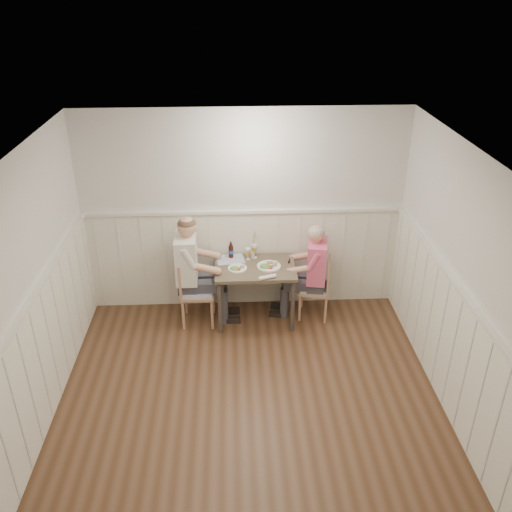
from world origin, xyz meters
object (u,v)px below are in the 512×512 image
Objects in this scene: chair_right at (318,286)px; man_in_pink at (313,278)px; dining_table at (255,273)px; grass_vase at (253,245)px; diner_cream at (191,278)px; beer_bottle at (231,251)px; chair_left at (193,288)px.

chair_right is 0.13m from man_in_pink.
grass_vase reaches higher than dining_table.
chair_right reaches higher than dining_table.
man_in_pink is 1.52m from diner_cream.
dining_table is 0.76× the size of man_in_pink.
chair_right is 0.56× the size of diner_cream.
beer_bottle is at bearing 175.63° from grass_vase.
dining_table is at bearing -177.24° from man_in_pink.
chair_left is 0.61× the size of diner_cream.
diner_cream is at bearing -164.17° from grass_vase.
grass_vase is at bearing 19.25° from chair_left.
dining_table is at bearing -0.84° from diner_cream.
chair_left is at bearing -149.32° from beer_bottle.
grass_vase is (0.77, 0.22, 0.33)m from diner_cream.
chair_right is 0.91× the size of chair_left.
grass_vase reaches higher than chair_left.
man_in_pink reaches higher than chair_left.
grass_vase is at bearing 165.35° from man_in_pink.
dining_table is 1.12× the size of chair_left.
dining_table is 0.68× the size of diner_cream.
diner_cream reaches higher than dining_table.
chair_left is at bearing -177.47° from man_in_pink.
chair_left is at bearing -62.25° from diner_cream.
diner_cream is (-0.02, 0.04, 0.13)m from chair_left.
dining_table is 4.46× the size of beer_bottle.
beer_bottle is at bearing 168.29° from chair_right.
grass_vase reaches higher than beer_bottle.
man_in_pink reaches higher than beer_bottle.
diner_cream reaches higher than grass_vase.
dining_table is 2.43× the size of grass_vase.
chair_right is at bearing -11.71° from beer_bottle.
chair_left is 0.91m from grass_vase.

